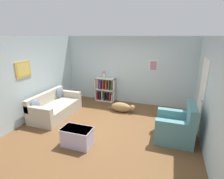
# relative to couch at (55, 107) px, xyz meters

# --- Properties ---
(ground_plane) EXTENTS (14.00, 14.00, 0.00)m
(ground_plane) POSITION_rel_couch_xyz_m (1.96, -0.17, -0.29)
(ground_plane) COLOR brown
(wall_back) EXTENTS (5.60, 0.13, 2.60)m
(wall_back) POSITION_rel_couch_xyz_m (1.97, 2.08, 1.01)
(wall_back) COLOR silver
(wall_back) RESTS_ON ground_plane
(wall_left) EXTENTS (0.13, 5.00, 2.60)m
(wall_left) POSITION_rel_couch_xyz_m (-0.58, -0.17, 1.01)
(wall_left) COLOR silver
(wall_left) RESTS_ON ground_plane
(wall_right) EXTENTS (0.16, 5.00, 2.60)m
(wall_right) POSITION_rel_couch_xyz_m (4.51, -0.15, 1.00)
(wall_right) COLOR silver
(wall_right) RESTS_ON ground_plane
(couch) EXTENTS (0.93, 1.80, 0.80)m
(couch) POSITION_rel_couch_xyz_m (0.00, 0.00, 0.00)
(couch) COLOR #B7AD99
(couch) RESTS_ON ground_plane
(bookshelf) EXTENTS (0.82, 0.29, 0.98)m
(bookshelf) POSITION_rel_couch_xyz_m (1.10, 1.88, 0.17)
(bookshelf) COLOR silver
(bookshelf) RESTS_ON ground_plane
(recliner_chair) EXTENTS (0.92, 0.89, 1.00)m
(recliner_chair) POSITION_rel_couch_xyz_m (3.87, -0.21, 0.06)
(recliner_chair) COLOR slate
(recliner_chair) RESTS_ON ground_plane
(coffee_table) EXTENTS (0.74, 0.44, 0.46)m
(coffee_table) POSITION_rel_couch_xyz_m (1.58, -1.27, -0.05)
(coffee_table) COLOR #BCB2D1
(coffee_table) RESTS_ON ground_plane
(dog) EXTENTS (1.01, 0.30, 0.34)m
(dog) POSITION_rel_couch_xyz_m (2.07, 1.02, -0.12)
(dog) COLOR #9E7A4C
(dog) RESTS_ON ground_plane
(vase) EXTENTS (0.11, 0.11, 0.29)m
(vase) POSITION_rel_couch_xyz_m (1.06, 1.86, 0.85)
(vase) COLOR silver
(vase) RESTS_ON bookshelf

